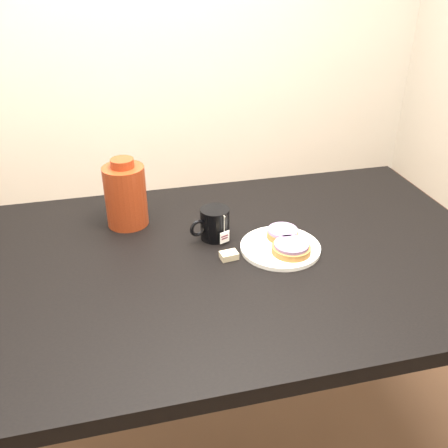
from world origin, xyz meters
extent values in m
plane|color=brown|center=(0.00, 0.00, 0.00)|extent=(4.00, 4.00, 0.00)
cube|color=black|center=(0.00, 0.00, 0.73)|extent=(1.40, 0.90, 0.04)
cylinder|color=black|center=(-0.64, 0.39, 0.35)|extent=(0.06, 0.06, 0.71)
cylinder|color=black|center=(0.64, 0.39, 0.35)|extent=(0.06, 0.06, 0.71)
cylinder|color=white|center=(0.12, 0.00, 0.76)|extent=(0.21, 0.21, 0.01)
torus|color=white|center=(0.12, 0.00, 0.76)|extent=(0.21, 0.21, 0.01)
cylinder|color=brown|center=(0.14, 0.04, 0.77)|extent=(0.09, 0.09, 0.02)
cylinder|color=gray|center=(0.14, 0.04, 0.78)|extent=(0.09, 0.09, 0.01)
cylinder|color=brown|center=(0.14, -0.04, 0.77)|extent=(0.14, 0.14, 0.02)
cylinder|color=gray|center=(0.14, -0.04, 0.78)|extent=(0.12, 0.12, 0.01)
cylinder|color=black|center=(-0.04, 0.10, 0.79)|extent=(0.10, 0.10, 0.09)
cylinder|color=black|center=(-0.04, 0.10, 0.83)|extent=(0.07, 0.07, 0.00)
torus|color=black|center=(-0.09, 0.08, 0.80)|extent=(0.05, 0.03, 0.05)
cylinder|color=beige|center=(-0.02, 0.06, 0.81)|extent=(0.00, 0.00, 0.05)
cube|color=white|center=(-0.02, 0.06, 0.77)|extent=(0.03, 0.01, 0.03)
cube|color=#C6B793|center=(-0.02, -0.01, 0.76)|extent=(0.05, 0.04, 0.02)
cylinder|color=#611C0C|center=(-0.26, 0.24, 0.84)|extent=(0.15, 0.15, 0.18)
cylinder|color=#611C0C|center=(-0.26, 0.24, 0.94)|extent=(0.07, 0.07, 0.02)
camera|label=1|loc=(-0.30, -1.07, 1.47)|focal=40.00mm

